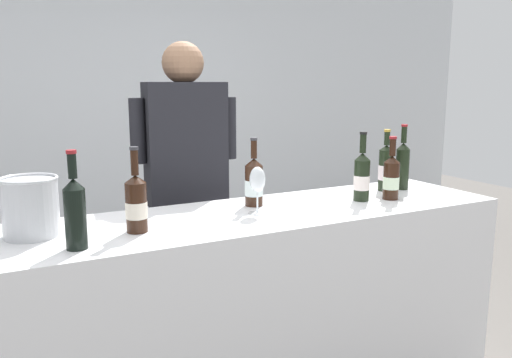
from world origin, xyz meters
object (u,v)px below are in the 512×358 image
Objects in this scene: ice_bucket at (30,207)px; wine_bottle_1 at (362,176)px; wine_bottle_0 at (136,203)px; wine_bottle_4 at (391,177)px; wine_bottle_3 at (386,168)px; wine_bottle_5 at (75,211)px; wine_bottle_6 at (403,164)px; wine_bottle_2 at (254,182)px; wine_glass at (257,182)px; person_server at (187,211)px.

wine_bottle_1 is at bearing -3.47° from ice_bucket.
ice_bucket is at bearing 161.20° from wine_bottle_0.
wine_bottle_3 is at bearing 56.05° from wine_bottle_4.
wine_bottle_3 is 0.95× the size of wine_bottle_5.
wine_bottle_5 reaches higher than wine_bottle_4.
wine_bottle_6 is (1.47, 0.15, 0.02)m from wine_bottle_0.
wine_bottle_2 is at bearing 16.83° from wine_bottle_0.
wine_bottle_2 is 0.15m from wine_glass.
wine_bottle_5 is 1.53× the size of ice_bucket.
ice_bucket is (-0.95, -0.06, 0.00)m from wine_bottle_2.
wine_bottle_1 is at bearing 6.08° from wine_bottle_5.
wine_glass is (-0.56, 0.01, 0.02)m from wine_bottle_1.
wine_bottle_3 is 1.45× the size of ice_bucket.
wine_bottle_5 is at bearing -130.48° from person_server.
person_server reaches higher than wine_bottle_5.
wine_bottle_1 is 1.49× the size of ice_bucket.
wine_bottle_2 reaches higher than ice_bucket.
wine_bottle_2 is 0.18× the size of person_server.
wine_bottle_2 is at bearing 68.56° from wine_glass.
ice_bucket is at bearing 175.33° from wine_bottle_4.
wine_bottle_2 is 0.68m from wine_bottle_4.
wine_bottle_2 is 0.91× the size of wine_bottle_6.
wine_bottle_1 reaches higher than wine_bottle_4.
person_server reaches higher than wine_bottle_3.
wine_bottle_0 is 0.26m from wine_bottle_5.
person_server is at bearing 57.18° from wine_bottle_0.
ice_bucket is (-1.73, -0.04, -0.01)m from wine_bottle_3.
wine_bottle_5 reaches higher than wine_bottle_0.
wine_bottle_6 is at bearing 6.98° from wine_glass.
wine_bottle_0 reaches higher than wine_glass.
wine_bottle_1 is 0.57m from wine_glass.
wine_bottle_3 is at bearing -29.50° from person_server.
wine_glass is (-0.71, 0.05, 0.03)m from wine_bottle_4.
wine_bottle_0 is at bearing -173.11° from wine_bottle_3.
wine_bottle_6 is at bearing -27.43° from person_server.
wine_bottle_1 is at bearing -162.05° from wine_bottle_6.
wine_bottle_0 is at bearing -178.23° from wine_bottle_1.
wine_bottle_6 is at bearing -6.21° from wine_bottle_3.
wine_glass is (-0.06, -0.14, 0.03)m from wine_bottle_2.
wine_bottle_6 is 1.19m from person_server.
wine_glass is at bearing -171.36° from wine_bottle_3.
wine_bottle_6 is at bearing -1.68° from wine_bottle_2.
wine_bottle_0 is at bearing -122.82° from person_server.
wine_bottle_5 is at bearing -176.16° from wine_bottle_4.
wine_bottle_3 is 0.93× the size of wine_bottle_6.
wine_bottle_0 is 1.01× the size of wine_bottle_3.
person_server reaches higher than ice_bucket.
wine_bottle_2 is at bearing 19.15° from wine_bottle_5.
person_server is (0.68, 0.80, -0.26)m from wine_bottle_5.
wine_glass is at bearing 10.81° from wine_bottle_5.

